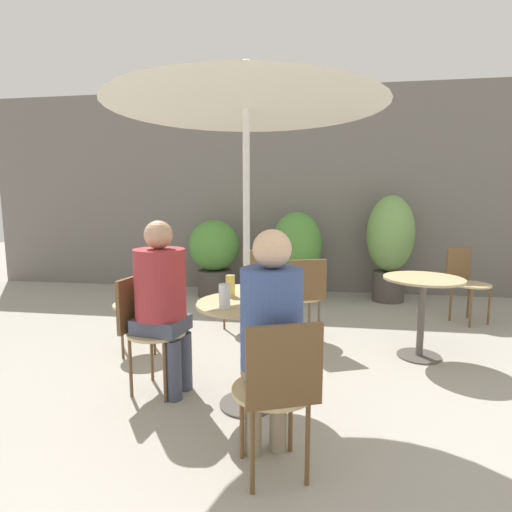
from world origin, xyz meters
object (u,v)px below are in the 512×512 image
at_px(bistro_chair_3, 304,292).
at_px(potted_plant_2, 390,242).
at_px(seated_person_0, 162,293).
at_px(potted_plant_0, 214,253).
at_px(bistro_chair_4, 465,277).
at_px(potted_plant_1, 297,250).
at_px(bistro_chair_5, 248,281).
at_px(beer_glass_0, 224,297).
at_px(beer_glass_1, 278,287).
at_px(bistro_chair_2, 147,296).
at_px(bistro_chair_1, 278,384).
at_px(cafe_table_near, 247,329).
at_px(cafe_table_far, 422,298).
at_px(umbrella, 246,85).
at_px(seated_person_1, 271,329).
at_px(beer_glass_2, 230,286).
at_px(bistro_chair_0, 146,322).

distance_m(bistro_chair_3, potted_plant_2, 2.16).
bearing_deg(seated_person_0, potted_plant_0, 16.41).
bearing_deg(bistro_chair_4, potted_plant_0, 137.34).
bearing_deg(potted_plant_1, bistro_chair_4, -20.74).
bearing_deg(bistro_chair_5, beer_glass_0, -47.81).
distance_m(bistro_chair_5, potted_plant_1, 1.44).
relative_size(bistro_chair_3, beer_glass_1, 4.20).
bearing_deg(potted_plant_1, bistro_chair_2, -120.03).
relative_size(bistro_chair_1, beer_glass_0, 5.40).
height_order(cafe_table_near, cafe_table_far, same).
xyz_separation_m(bistro_chair_2, seated_person_0, (0.46, -0.75, 0.22)).
bearing_deg(umbrella, seated_person_0, 171.25).
relative_size(cafe_table_near, seated_person_1, 0.58).
relative_size(bistro_chair_5, beer_glass_2, 5.66).
height_order(cafe_table_near, umbrella, umbrella).
distance_m(bistro_chair_1, umbrella, 1.74).
xyz_separation_m(seated_person_1, umbrella, (-0.23, 0.59, 1.33)).
bearing_deg(potted_plant_1, bistro_chair_0, -107.86).
bearing_deg(potted_plant_0, potted_plant_1, -0.27).
relative_size(bistro_chair_4, beer_glass_2, 5.66).
xyz_separation_m(bistro_chair_1, potted_plant_1, (-0.11, 3.72, 0.19)).
xyz_separation_m(bistro_chair_4, potted_plant_1, (-1.95, 0.74, 0.19)).
distance_m(bistro_chair_5, potted_plant_0, 1.56).
height_order(potted_plant_0, umbrella, umbrella).
bearing_deg(cafe_table_far, bistro_chair_1, -121.41).
distance_m(bistro_chair_3, seated_person_0, 1.51).
bearing_deg(potted_plant_1, potted_plant_2, 3.75).
height_order(bistro_chair_2, bistro_chair_3, same).
xyz_separation_m(potted_plant_0, potted_plant_2, (2.44, 0.08, 0.18)).
xyz_separation_m(bistro_chair_0, seated_person_0, (0.14, -0.02, 0.22)).
bearing_deg(beer_glass_2, beer_glass_1, -16.63).
bearing_deg(bistro_chair_1, cafe_table_near, -90.00).
distance_m(potted_plant_0, potted_plant_2, 2.45).
bearing_deg(bistro_chair_0, bistro_chair_5, -8.84).
bearing_deg(potted_plant_2, cafe_table_far, -91.78).
bearing_deg(beer_glass_0, bistro_chair_3, 72.75).
xyz_separation_m(bistro_chair_3, bistro_chair_5, (-0.61, 0.39, 0.00)).
height_order(bistro_chair_0, seated_person_0, seated_person_0).
bearing_deg(cafe_table_near, bistro_chair_0, 171.25).
distance_m(bistro_chair_3, umbrella, 2.03).
height_order(bistro_chair_4, seated_person_1, seated_person_1).
height_order(cafe_table_far, potted_plant_1, potted_plant_1).
bearing_deg(potted_plant_0, bistro_chair_3, -52.56).
height_order(bistro_chair_0, beer_glass_1, beer_glass_1).
bearing_deg(beer_glass_2, bistro_chair_3, 66.46).
height_order(bistro_chair_0, potted_plant_0, potted_plant_0).
height_order(potted_plant_2, umbrella, umbrella).
bearing_deg(bistro_chair_2, umbrella, 24.01).
height_order(bistro_chair_5, beer_glass_2, beer_glass_2).
height_order(beer_glass_2, umbrella, umbrella).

